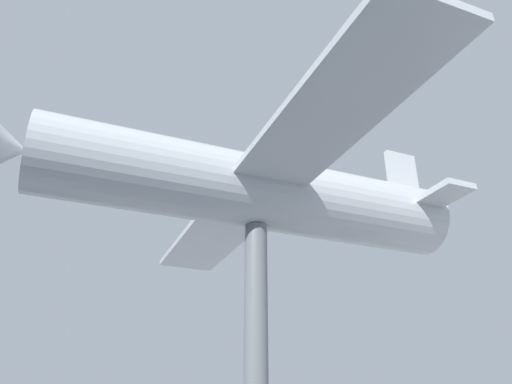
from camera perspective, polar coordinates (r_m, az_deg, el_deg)
support_pylon_central at (r=12.56m, az=0.00°, el=-17.90°), size 0.60×0.60×6.51m
suspended_airplane at (r=13.72m, az=-1.00°, el=0.22°), size 14.95×13.22×3.36m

